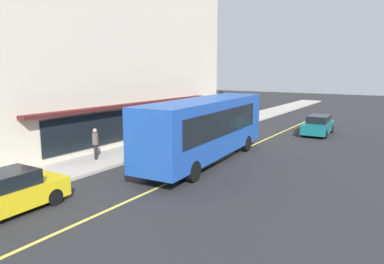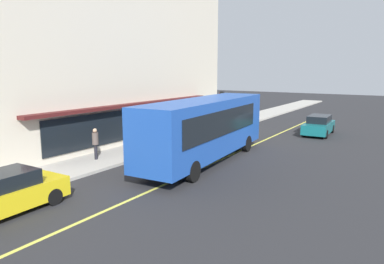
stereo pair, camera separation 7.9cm
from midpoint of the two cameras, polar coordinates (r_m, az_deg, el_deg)
ground at (r=21.79m, az=6.88°, el=-3.52°), size 120.00×120.00×0.00m
sidewalk at (r=24.58m, az=-4.58°, el=-1.74°), size 80.00×3.08×0.15m
lane_centre_stripe at (r=21.79m, az=6.88°, el=-3.51°), size 36.00×0.16×0.01m
storefront_building at (r=27.15m, az=-16.52°, el=12.08°), size 23.49×9.17×12.49m
bus at (r=19.47m, az=2.40°, el=0.88°), size 11.27×3.26×3.50m
traffic_light at (r=29.19m, az=5.01°, el=5.00°), size 0.30×0.52×3.20m
car_teal at (r=29.66m, az=19.91°, el=1.03°), size 4.38×2.02×1.52m
car_yellow at (r=14.34m, az=-28.10°, el=-8.81°), size 4.36×1.97×1.52m
pedestrian_waiting at (r=20.22m, az=-15.27°, el=-1.38°), size 0.34×0.34×1.75m
pedestrian_mid_block at (r=30.50m, az=3.95°, el=2.55°), size 0.34×0.34×1.62m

